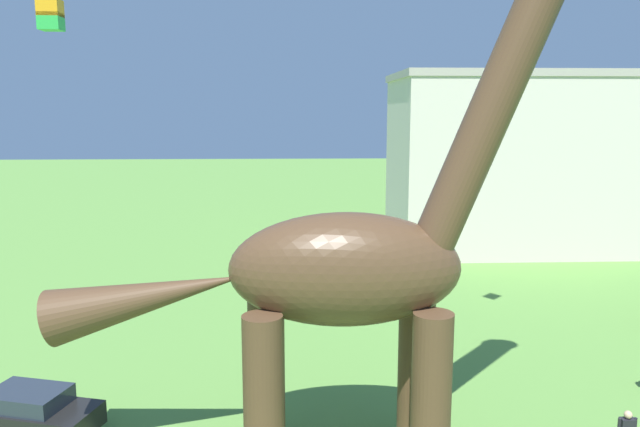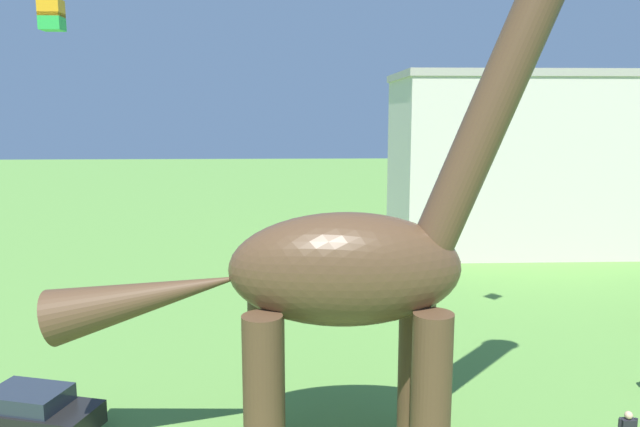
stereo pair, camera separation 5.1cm
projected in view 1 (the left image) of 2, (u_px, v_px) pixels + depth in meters
dinosaur_sculpture at (343, 269)px, 17.02m from camera, size 14.94×3.17×15.62m
parked_sedan_left at (29, 413)px, 18.98m from camera, size 4.52×2.84×1.55m
kite_near_high at (50, 15)px, 24.65m from camera, size 0.86×0.86×1.20m
background_building_block at (509, 162)px, 44.90m from camera, size 16.83×9.95×12.63m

